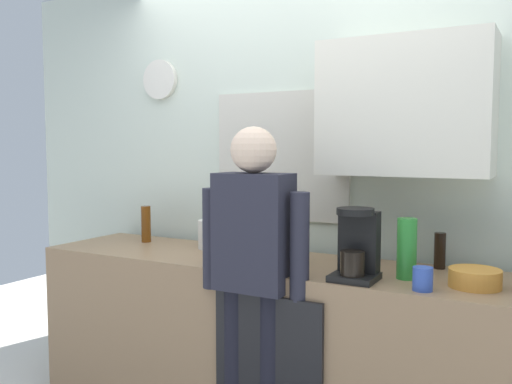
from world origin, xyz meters
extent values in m
cube|color=#937251|center=(0.00, 0.30, 0.45)|extent=(2.86, 0.64, 0.90)
cube|color=black|center=(0.09, -0.03, 0.40)|extent=(0.56, 0.02, 0.81)
cube|color=silver|center=(0.00, 0.73, 1.30)|extent=(4.46, 0.10, 2.60)
cube|color=beige|center=(-0.19, 0.67, 1.45)|extent=(0.86, 0.02, 0.76)
cube|color=#8CA5C6|center=(-0.19, 0.67, 1.45)|extent=(0.80, 0.02, 0.70)
cube|color=silver|center=(0.57, 0.52, 1.70)|extent=(0.84, 0.32, 0.68)
cylinder|color=silver|center=(-1.08, 0.66, 1.95)|extent=(0.26, 0.03, 0.26)
cube|color=black|center=(0.47, 0.10, 0.91)|extent=(0.20, 0.20, 0.03)
cube|color=black|center=(0.47, 0.16, 1.07)|extent=(0.18, 0.08, 0.28)
cylinder|color=black|center=(0.47, 0.07, 0.98)|extent=(0.11, 0.11, 0.11)
cylinder|color=black|center=(0.47, 0.10, 1.21)|extent=(0.17, 0.17, 0.03)
cylinder|color=#2D8C33|center=(0.67, 0.25, 1.04)|extent=(0.09, 0.09, 0.28)
cylinder|color=#195923|center=(0.07, 0.35, 1.05)|extent=(0.07, 0.07, 0.30)
cylinder|color=black|center=(0.76, 0.54, 0.99)|extent=(0.06, 0.06, 0.18)
cylinder|color=brown|center=(-1.02, 0.42, 1.01)|extent=(0.06, 0.06, 0.23)
cylinder|color=#3351B2|center=(0.78, 0.07, 0.95)|extent=(0.08, 0.08, 0.10)
cylinder|color=orange|center=(0.96, 0.23, 0.94)|extent=(0.22, 0.22, 0.08)
cylinder|color=silver|center=(-0.54, 0.43, 0.98)|extent=(0.14, 0.14, 0.17)
cylinder|color=black|center=(-0.10, 0.00, 0.41)|extent=(0.12, 0.12, 0.82)
cylinder|color=black|center=(0.10, 0.00, 0.41)|extent=(0.12, 0.12, 0.82)
cube|color=#262633|center=(0.00, 0.00, 1.10)|extent=(0.36, 0.20, 0.56)
sphere|color=beige|center=(0.00, 0.00, 1.49)|extent=(0.22, 0.22, 0.22)
cylinder|color=#262633|center=(-0.24, 0.00, 1.05)|extent=(0.09, 0.09, 0.50)
cylinder|color=#262633|center=(0.24, 0.00, 1.05)|extent=(0.09, 0.09, 0.50)
camera|label=1|loc=(1.25, -2.24, 1.50)|focal=38.19mm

